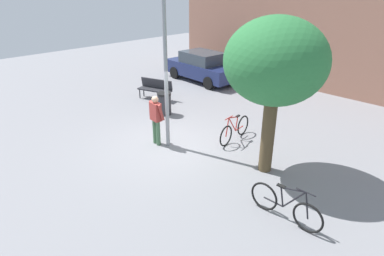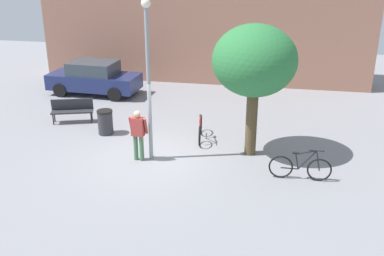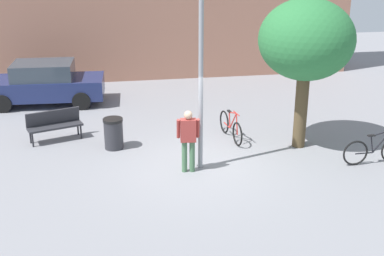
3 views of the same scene
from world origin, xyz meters
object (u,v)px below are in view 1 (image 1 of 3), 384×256
object	(u,v)px
plaza_tree	(275,63)
trash_bin	(164,103)
park_bench	(156,87)
lamppost	(165,55)
bicycle_black	(285,206)
bicycle_red	(235,130)
parked_car_navy	(202,67)
person_by_lamppost	(156,117)

from	to	relation	value
plaza_tree	trash_bin	xyz separation A→B (m)	(-5.33, 0.75, -2.64)
park_bench	plaza_tree	bearing A→B (deg)	-13.52
lamppost	trash_bin	size ratio (longest dim) A/B	5.55
bicycle_black	park_bench	bearing A→B (deg)	159.43
lamppost	park_bench	bearing A→B (deg)	145.89
park_bench	trash_bin	bearing A→B (deg)	-28.62
bicycle_red	parked_car_navy	xyz separation A→B (m)	(-5.83, 4.49, 0.39)
plaza_tree	bicycle_red	bearing A→B (deg)	154.09
bicycle_red	parked_car_navy	world-z (taller)	parked_car_navy
person_by_lamppost	parked_car_navy	distance (m)	7.77
plaza_tree	bicycle_black	size ratio (longest dim) A/B	2.35
park_bench	parked_car_navy	size ratio (longest dim) A/B	0.39
bicycle_red	parked_car_navy	distance (m)	7.37
plaza_tree	parked_car_navy	distance (m)	9.64
park_bench	plaza_tree	xyz separation A→B (m)	(7.05, -1.70, 2.56)
parked_car_navy	plaza_tree	bearing A→B (deg)	-35.11
lamppost	bicycle_black	world-z (taller)	lamppost
person_by_lamppost	plaza_tree	bearing A→B (deg)	18.52
parked_car_navy	trash_bin	size ratio (longest dim) A/B	4.74
person_by_lamppost	trash_bin	xyz separation A→B (m)	(-1.87, 1.91, -0.51)
person_by_lamppost	bicycle_black	bearing A→B (deg)	-4.29
lamppost	plaza_tree	xyz separation A→B (m)	(3.11, 0.98, 0.13)
bicycle_black	bicycle_red	size ratio (longest dim) A/B	1.00
bicycle_black	trash_bin	bearing A→B (deg)	161.61
lamppost	bicycle_red	world-z (taller)	lamppost
bicycle_black	parked_car_navy	bearing A→B (deg)	143.10
person_by_lamppost	plaza_tree	xyz separation A→B (m)	(3.46, 1.16, 2.14)
plaza_tree	parked_car_navy	world-z (taller)	plaza_tree
park_bench	lamppost	bearing A→B (deg)	-34.11
bicycle_red	trash_bin	size ratio (longest dim) A/B	1.99
person_by_lamppost	bicycle_black	world-z (taller)	person_by_lamppost
bicycle_black	bicycle_red	xyz separation A→B (m)	(-3.38, 2.42, -0.00)
bicycle_black	parked_car_navy	world-z (taller)	parked_car_navy
park_bench	trash_bin	size ratio (longest dim) A/B	1.84
plaza_tree	bicycle_red	distance (m)	3.39
bicycle_red	parked_car_navy	size ratio (longest dim) A/B	0.42
person_by_lamppost	parked_car_navy	world-z (taller)	person_by_lamppost
parked_car_navy	bicycle_black	bearing A→B (deg)	-36.90
person_by_lamppost	park_bench	xyz separation A→B (m)	(-3.59, 2.85, -0.42)
lamppost	park_bench	world-z (taller)	lamppost
plaza_tree	parked_car_navy	size ratio (longest dim) A/B	0.99
plaza_tree	bicycle_black	world-z (taller)	plaza_tree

